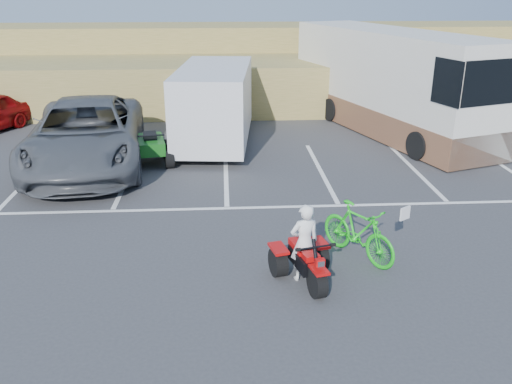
{
  "coord_description": "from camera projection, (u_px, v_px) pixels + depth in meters",
  "views": [
    {
      "loc": [
        -0.04,
        -9.49,
        5.06
      ],
      "look_at": [
        0.6,
        0.87,
        1.0
      ],
      "focal_mm": 38.0,
      "sensor_mm": 36.0,
      "label": 1
    }
  ],
  "objects": [
    {
      "name": "ground",
      "position": [
        228.0,
        256.0,
        10.66
      ],
      "size": [
        100.0,
        100.0,
        0.0
      ],
      "primitive_type": "plane",
      "color": "#37373A",
      "rests_on": "ground"
    },
    {
      "name": "red_trike_atv",
      "position": [
        306.0,
        282.0,
        9.73
      ],
      "size": [
        1.36,
        1.62,
        0.92
      ],
      "primitive_type": null,
      "rotation": [
        0.0,
        0.0,
        0.23
      ],
      "color": "#B50A0A",
      "rests_on": "ground"
    },
    {
      "name": "parking_stripes",
      "position": [
        259.0,
        183.0,
        14.49
      ],
      "size": [
        28.0,
        5.16,
        0.01
      ],
      "color": "white",
      "rests_on": "ground"
    },
    {
      "name": "green_dirt_bike",
      "position": [
        358.0,
        232.0,
        10.42
      ],
      "size": [
        1.44,
        1.82,
        1.1
      ],
      "primitive_type": "imported",
      "rotation": [
        0.0,
        0.0,
        0.58
      ],
      "color": "#14BF19",
      "rests_on": "ground"
    },
    {
      "name": "quad_atv_blue",
      "position": [
        115.0,
        151.0,
        17.27
      ],
      "size": [
        1.73,
        1.94,
        1.05
      ],
      "primitive_type": null,
      "rotation": [
        0.0,
        0.0,
        -0.4
      ],
      "color": "navy",
      "rests_on": "ground"
    },
    {
      "name": "quad_atv_green",
      "position": [
        152.0,
        163.0,
        16.05
      ],
      "size": [
        1.47,
        1.79,
        1.04
      ],
      "primitive_type": null,
      "rotation": [
        0.0,
        0.0,
        0.19
      ],
      "color": "#145A16",
      "rests_on": "ground"
    },
    {
      "name": "cargo_trailer",
      "position": [
        215.0,
        103.0,
        17.5
      ],
      "size": [
        2.65,
        5.56,
        2.51
      ],
      "rotation": [
        0.0,
        0.0,
        -0.1
      ],
      "color": "silver",
      "rests_on": "ground"
    },
    {
      "name": "rv_motorhome",
      "position": [
        388.0,
        88.0,
        19.19
      ],
      "size": [
        5.37,
        9.83,
        3.44
      ],
      "rotation": [
        0.0,
        0.0,
        0.33
      ],
      "color": "silver",
      "rests_on": "ground"
    },
    {
      "name": "grass_embankment",
      "position": [
        223.0,
        67.0,
        24.53
      ],
      "size": [
        40.0,
        8.5,
        3.1
      ],
      "color": "olive",
      "rests_on": "ground"
    },
    {
      "name": "rider",
      "position": [
        304.0,
        243.0,
        9.6
      ],
      "size": [
        0.6,
        0.46,
        1.45
      ],
      "primitive_type": "imported",
      "rotation": [
        0.0,
        0.0,
        3.38
      ],
      "color": "white",
      "rests_on": "ground"
    },
    {
      "name": "grey_pickup",
      "position": [
        86.0,
        134.0,
        15.57
      ],
      "size": [
        3.86,
        7.06,
        1.88
      ],
      "primitive_type": "imported",
      "rotation": [
        0.0,
        0.0,
        0.11
      ],
      "color": "#4B4E53",
      "rests_on": "ground"
    }
  ]
}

